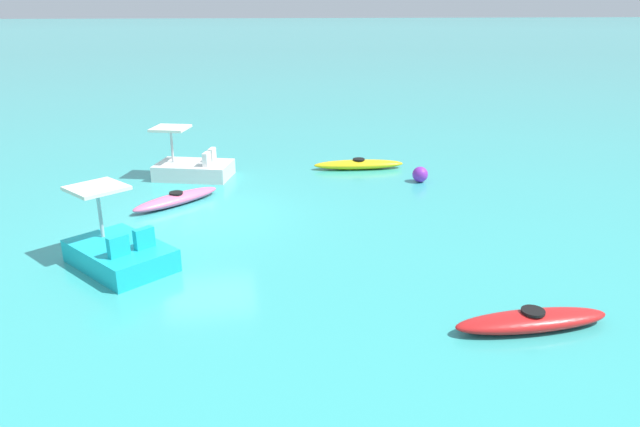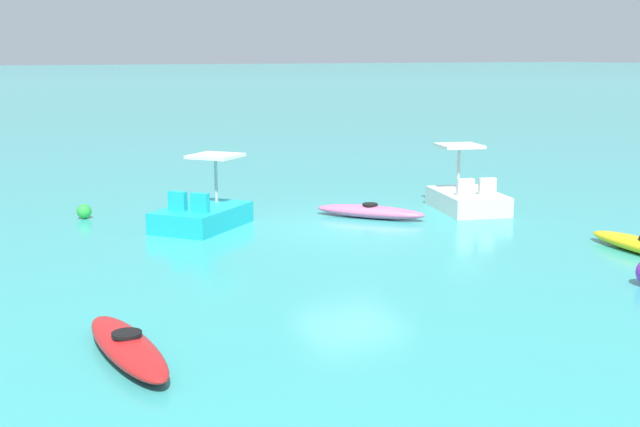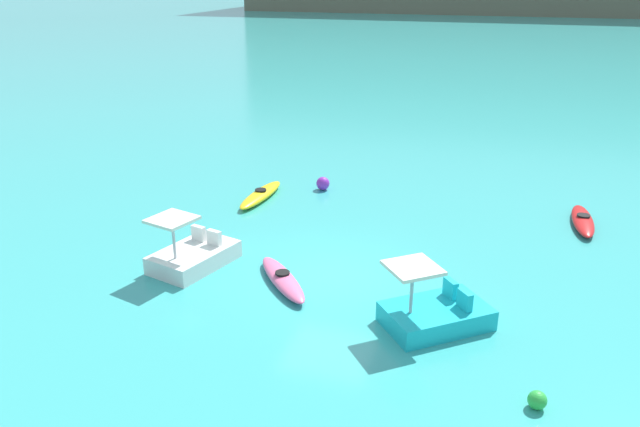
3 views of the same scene
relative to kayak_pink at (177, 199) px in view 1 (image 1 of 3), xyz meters
The scene contains 7 objects.
ground_plane 1.37m from the kayak_pink, 38.82° to the left, with size 600.00×600.00×0.00m, color #38ADA8.
kayak_pink is the anchor object (origin of this frame).
kayak_red 10.45m from the kayak_pink, 40.02° to the left, with size 0.72×2.87×0.37m.
kayak_yellow 6.73m from the kayak_pink, 116.79° to the left, with size 0.84×3.17×0.37m.
pedal_boat_cyan 4.24m from the kayak_pink, 12.10° to the right, with size 2.81×2.67×1.68m.
pedal_boat_white 2.82m from the kayak_pink, behind, with size 2.10×2.72×1.68m.
buoy_purple 7.72m from the kayak_pink, 98.58° to the left, with size 0.50×0.50×0.50m, color purple.
Camera 1 is at (15.32, 0.82, 5.36)m, focal length 32.80 mm.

